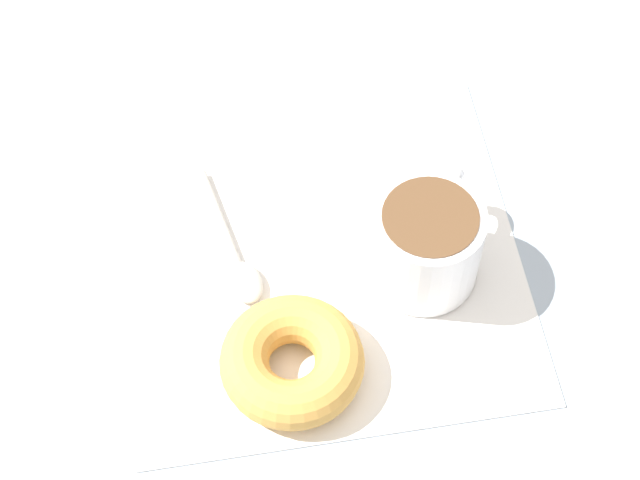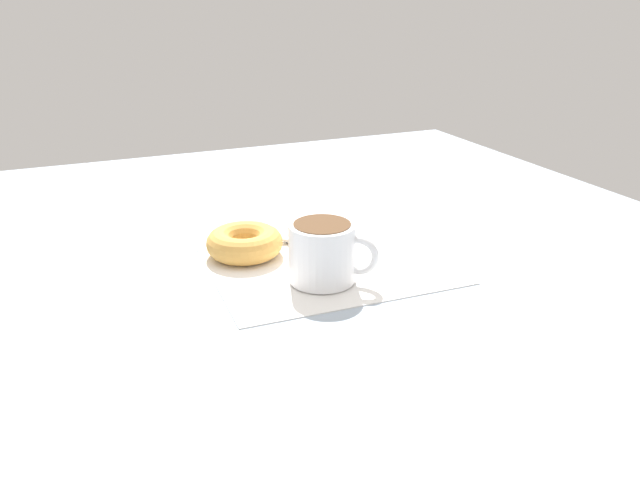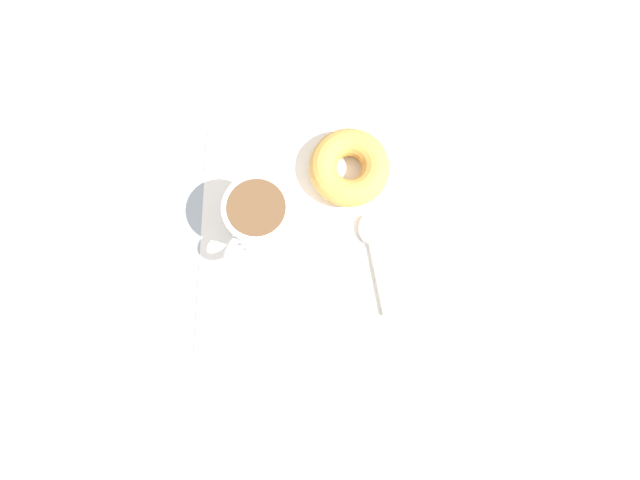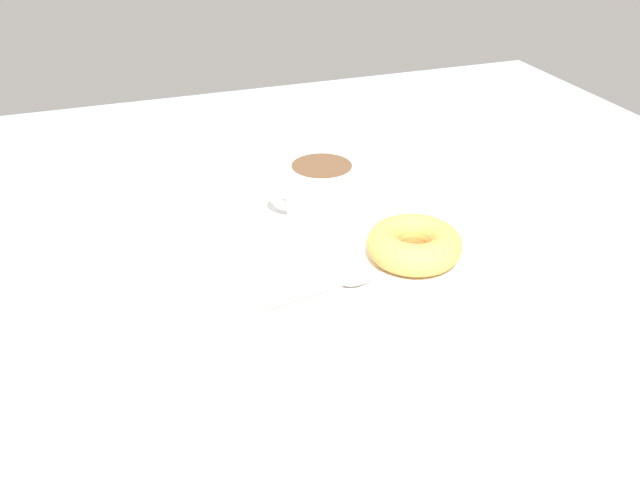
# 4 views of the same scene
# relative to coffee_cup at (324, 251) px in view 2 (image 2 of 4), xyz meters

# --- Properties ---
(ground_plane) EXTENTS (1.20, 1.20, 0.02)m
(ground_plane) POSITION_rel_coffee_cup_xyz_m (-0.09, -0.00, -0.05)
(ground_plane) COLOR #99A8B7
(napkin) EXTENTS (0.30, 0.30, 0.00)m
(napkin) POSITION_rel_coffee_cup_xyz_m (-0.07, 0.03, -0.04)
(napkin) COLOR white
(napkin) RESTS_ON ground_plane
(coffee_cup) EXTENTS (0.08, 0.10, 0.07)m
(coffee_cup) POSITION_rel_coffee_cup_xyz_m (0.00, 0.00, 0.00)
(coffee_cup) COLOR white
(coffee_cup) RESTS_ON napkin
(donut) EXTENTS (0.10, 0.10, 0.03)m
(donut) POSITION_rel_coffee_cup_xyz_m (-0.11, -0.06, -0.02)
(donut) COLOR gold
(donut) RESTS_ON napkin
(spoon) EXTENTS (0.04, 0.12, 0.01)m
(spoon) POSITION_rel_coffee_cup_xyz_m (-0.13, 0.03, -0.03)
(spoon) COLOR #B7B2A8
(spoon) RESTS_ON napkin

